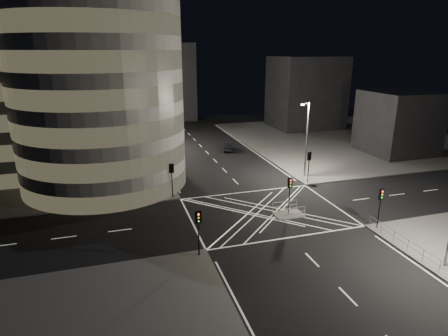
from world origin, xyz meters
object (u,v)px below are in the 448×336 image
object	(u,v)px
traffic_signal_fr	(309,161)
street_lamp_left_near	(159,142)
street_lamp_left_far	(145,118)
sedan	(228,147)
street_lamp_right_far	(306,137)
traffic_signal_nr	(380,201)
traffic_signal_nl	(198,225)
traffic_signal_island	(290,189)
traffic_signal_fl	(172,174)
central_island	(288,214)

from	to	relation	value
traffic_signal_fr	street_lamp_left_near	size ratio (longest dim) A/B	0.40
street_lamp_left_far	sedan	bearing A→B (deg)	-19.40
street_lamp_right_far	traffic_signal_fr	bearing A→B (deg)	-106.11
traffic_signal_nr	traffic_signal_nl	bearing A→B (deg)	180.00
traffic_signal_island	street_lamp_left_far	bearing A→B (deg)	109.95
traffic_signal_nl	traffic_signal_island	size ratio (longest dim) A/B	1.00
traffic_signal_island	street_lamp_left_near	bearing A→B (deg)	130.27
street_lamp_left_far	traffic_signal_nl	bearing A→B (deg)	-89.01
traffic_signal_fr	traffic_signal_nr	world-z (taller)	same
traffic_signal_fl	traffic_signal_island	distance (m)	13.62
central_island	street_lamp_left_far	distance (m)	33.95
central_island	traffic_signal_fl	size ratio (longest dim) A/B	0.75
street_lamp_left_near	sedan	distance (m)	19.38
traffic_signal_fr	street_lamp_right_far	bearing A→B (deg)	73.89
traffic_signal_nl	traffic_signal_island	xyz separation A→B (m)	(10.80, 5.30, 0.00)
central_island	street_lamp_left_near	size ratio (longest dim) A/B	0.30
street_lamp_left_far	traffic_signal_nr	bearing A→B (deg)	-63.64
sedan	central_island	bearing A→B (deg)	102.91
street_lamp_left_near	central_island	bearing A→B (deg)	-49.73
central_island	traffic_signal_fl	distance (m)	13.91
traffic_signal_fl	sedan	bearing A→B (deg)	56.01
street_lamp_left_far	traffic_signal_island	bearing A→B (deg)	-70.05
traffic_signal_island	sedan	size ratio (longest dim) A/B	0.98
traffic_signal_nl	street_lamp_left_far	bearing A→B (deg)	90.99
traffic_signal_nl	street_lamp_right_far	world-z (taller)	street_lamp_right_far
central_island	traffic_signal_nl	world-z (taller)	traffic_signal_nl
central_island	street_lamp_right_far	bearing A→B (deg)	54.70
traffic_signal_nl	street_lamp_right_far	xyz separation A→B (m)	(18.24, 15.80, 2.63)
sedan	traffic_signal_nl	bearing A→B (deg)	85.31
central_island	traffic_signal_fl	world-z (taller)	traffic_signal_fl
traffic_signal_island	street_lamp_left_near	world-z (taller)	street_lamp_left_near
traffic_signal_fl	traffic_signal_nr	size ratio (longest dim) A/B	1.00
street_lamp_left_near	street_lamp_right_far	size ratio (longest dim) A/B	1.00
traffic_signal_fl	street_lamp_left_far	xyz separation A→B (m)	(-0.64, 23.20, 2.63)
central_island	street_lamp_right_far	size ratio (longest dim) A/B	0.30
traffic_signal_fl	traffic_signal_nr	distance (m)	22.24
traffic_signal_fr	traffic_signal_nr	distance (m)	13.60
sedan	traffic_signal_island	bearing A→B (deg)	102.91
central_island	sedan	distance (m)	26.93
traffic_signal_nl	traffic_signal_nr	size ratio (longest dim) A/B	1.00
central_island	street_lamp_right_far	world-z (taller)	street_lamp_right_far
traffic_signal_island	street_lamp_left_far	distance (m)	33.61
traffic_signal_fr	street_lamp_left_far	xyz separation A→B (m)	(-18.24, 23.20, 2.63)
traffic_signal_fr	street_lamp_right_far	distance (m)	3.48
traffic_signal_fl	sedan	distance (m)	22.51
traffic_signal_nl	traffic_signal_fr	world-z (taller)	same
traffic_signal_nr	street_lamp_left_near	distance (m)	26.32
central_island	traffic_signal_nr	bearing A→B (deg)	-37.93
traffic_signal_fl	street_lamp_left_far	world-z (taller)	street_lamp_left_far
traffic_signal_island	sedan	distance (m)	27.02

